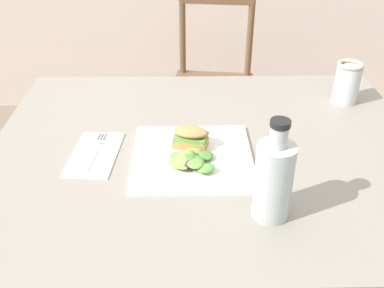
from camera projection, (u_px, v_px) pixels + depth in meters
The scene contains 9 objects.
dining_table at pixel (207, 185), 1.21m from camera, with size 1.15×0.92×0.74m.
chair_wooden_far at pixel (213, 84), 2.18m from camera, with size 0.45×0.45×0.87m.
plate_lunch at pixel (192, 158), 1.09m from camera, with size 0.30×0.30×0.01m, color white.
sandwich_half_front at pixel (191, 137), 1.11m from camera, with size 0.10×0.08×0.06m.
salad_mixed_greens at pixel (190, 159), 1.05m from camera, with size 0.13×0.14×0.03m.
napkin_folded at pixel (95, 154), 1.11m from camera, with size 0.11×0.21×0.00m, color white.
fork_on_napkin at pixel (96, 149), 1.12m from camera, with size 0.04×0.19×0.00m.
bottle_cold_brew at pixel (273, 183), 0.88m from camera, with size 0.08×0.08×0.23m.
mason_jar_iced_tea at pixel (347, 84), 1.34m from camera, with size 0.08×0.08×0.13m.
Camera 1 is at (0.09, -0.80, 1.36)m, focal length 40.65 mm.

